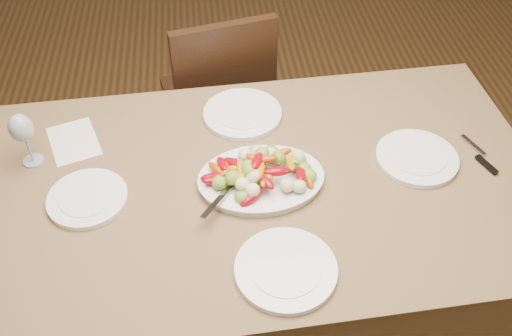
{
  "coord_description": "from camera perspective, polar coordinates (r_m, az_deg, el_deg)",
  "views": [
    {
      "loc": [
        -0.04,
        -1.26,
        2.05
      ],
      "look_at": [
        0.09,
        -0.02,
        0.82
      ],
      "focal_mm": 40.0,
      "sensor_mm": 36.0,
      "label": 1
    }
  ],
  "objects": [
    {
      "name": "plate_far",
      "position": [
        2.03,
        -1.37,
        5.43
      ],
      "size": [
        0.28,
        0.28,
        0.02
      ],
      "primitive_type": "cylinder",
      "color": "white",
      "rests_on": "dining_table"
    },
    {
      "name": "plate_right",
      "position": [
        1.93,
        15.78,
        0.97
      ],
      "size": [
        0.27,
        0.27,
        0.02
      ],
      "primitive_type": "cylinder",
      "color": "white",
      "rests_on": "dining_table"
    },
    {
      "name": "plate_left",
      "position": [
        1.81,
        -16.5,
        -2.95
      ],
      "size": [
        0.24,
        0.24,
        0.02
      ],
      "primitive_type": "cylinder",
      "color": "white",
      "rests_on": "dining_table"
    },
    {
      "name": "roasted_vegetables",
      "position": [
        1.74,
        0.52,
        0.04
      ],
      "size": [
        0.32,
        0.23,
        0.09
      ],
      "primitive_type": null,
      "rotation": [
        0.0,
        0.0,
        0.04
      ],
      "color": "maroon",
      "rests_on": "serving_platter"
    },
    {
      "name": "menu_card",
      "position": [
        2.03,
        -17.76,
        2.57
      ],
      "size": [
        0.21,
        0.25,
        0.0
      ],
      "primitive_type": "cube",
      "rotation": [
        0.0,
        0.0,
        0.32
      ],
      "color": "silver",
      "rests_on": "dining_table"
    },
    {
      "name": "wine_glass",
      "position": [
        1.94,
        -22.13,
        2.79
      ],
      "size": [
        0.08,
        0.08,
        0.2
      ],
      "primitive_type": null,
      "color": "#8C99A5",
      "rests_on": "dining_table"
    },
    {
      "name": "floor",
      "position": [
        2.41,
        -2.31,
        -13.73
      ],
      "size": [
        6.0,
        6.0,
        0.0
      ],
      "primitive_type": "plane",
      "color": "#372410",
      "rests_on": "ground"
    },
    {
      "name": "table_knife",
      "position": [
        2.01,
        21.5,
        1.11
      ],
      "size": [
        0.09,
        0.19,
        0.01
      ],
      "primitive_type": null,
      "rotation": [
        0.0,
        0.0,
        0.36
      ],
      "color": "#9EA0A8",
      "rests_on": "dining_table"
    },
    {
      "name": "plate_near",
      "position": [
        1.58,
        2.99,
        -10.11
      ],
      "size": [
        0.28,
        0.28,
        0.02
      ],
      "primitive_type": "cylinder",
      "color": "white",
      "rests_on": "dining_table"
    },
    {
      "name": "serving_platter",
      "position": [
        1.79,
        0.5,
        -1.26
      ],
      "size": [
        0.4,
        0.3,
        0.02
      ],
      "primitive_type": "ellipsoid",
      "rotation": [
        0.0,
        0.0,
        0.04
      ],
      "color": "white",
      "rests_on": "dining_table"
    },
    {
      "name": "dining_table",
      "position": [
        2.09,
        0.0,
        -8.63
      ],
      "size": [
        1.88,
        1.12,
        0.76
      ],
      "primitive_type": "cube",
      "rotation": [
        0.0,
        0.0,
        0.04
      ],
      "color": "brown",
      "rests_on": "ground"
    },
    {
      "name": "chair_far",
      "position": [
        2.59,
        -4.07,
        7.09
      ],
      "size": [
        0.5,
        0.5,
        0.95
      ],
      "primitive_type": null,
      "rotation": [
        0.0,
        0.0,
        3.37
      ],
      "color": "black",
      "rests_on": "ground"
    },
    {
      "name": "serving_spoon",
      "position": [
        1.73,
        -1.42,
        -1.52
      ],
      "size": [
        0.27,
        0.21,
        0.03
      ],
      "primitive_type": null,
      "rotation": [
        0.0,
        0.0,
        -0.6
      ],
      "color": "#9EA0A8",
      "rests_on": "serving_platter"
    }
  ]
}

